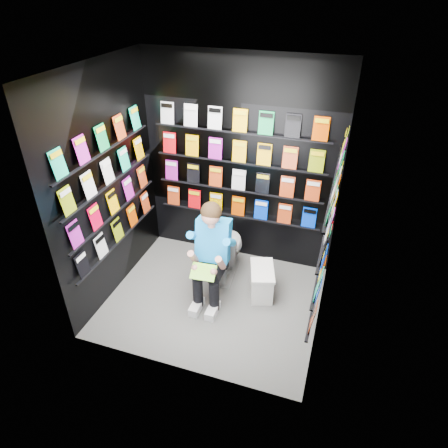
% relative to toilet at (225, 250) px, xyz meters
% --- Properties ---
extents(floor, '(2.40, 2.40, 0.00)m').
position_rel_toilet_xyz_m(floor, '(0.03, -0.52, -0.37)').
color(floor, '#585855').
rests_on(floor, ground).
extents(ceiling, '(2.40, 2.40, 0.00)m').
position_rel_toilet_xyz_m(ceiling, '(0.03, -0.52, 2.23)').
color(ceiling, white).
rests_on(ceiling, floor).
extents(wall_back, '(2.40, 0.04, 2.60)m').
position_rel_toilet_xyz_m(wall_back, '(0.03, 0.48, 0.93)').
color(wall_back, black).
rests_on(wall_back, floor).
extents(wall_front, '(2.40, 0.04, 2.60)m').
position_rel_toilet_xyz_m(wall_front, '(0.03, -1.52, 0.93)').
color(wall_front, black).
rests_on(wall_front, floor).
extents(wall_left, '(0.04, 2.00, 2.60)m').
position_rel_toilet_xyz_m(wall_left, '(-1.17, -0.52, 0.93)').
color(wall_left, black).
rests_on(wall_left, floor).
extents(wall_right, '(0.04, 2.00, 2.60)m').
position_rel_toilet_xyz_m(wall_right, '(1.23, -0.52, 0.93)').
color(wall_right, black).
rests_on(wall_right, floor).
extents(comics_back, '(2.10, 0.06, 1.37)m').
position_rel_toilet_xyz_m(comics_back, '(0.03, 0.45, 0.94)').
color(comics_back, red).
rests_on(comics_back, wall_back).
extents(comics_left, '(0.06, 1.70, 1.37)m').
position_rel_toilet_xyz_m(comics_left, '(-1.14, -0.52, 0.94)').
color(comics_left, red).
rests_on(comics_left, wall_left).
extents(comics_right, '(0.06, 1.70, 1.37)m').
position_rel_toilet_xyz_m(comics_right, '(1.20, -0.52, 0.94)').
color(comics_right, red).
rests_on(comics_right, wall_right).
extents(toilet, '(0.48, 0.78, 0.73)m').
position_rel_toilet_xyz_m(toilet, '(0.00, 0.00, 0.00)').
color(toilet, silver).
rests_on(toilet, floor).
extents(longbox, '(0.36, 0.49, 0.33)m').
position_rel_toilet_xyz_m(longbox, '(0.53, -0.22, -0.20)').
color(longbox, white).
rests_on(longbox, floor).
extents(longbox_lid, '(0.39, 0.52, 0.03)m').
position_rel_toilet_xyz_m(longbox_lid, '(0.53, -0.22, -0.02)').
color(longbox_lid, white).
rests_on(longbox_lid, longbox).
extents(reader, '(0.56, 0.78, 1.36)m').
position_rel_toilet_xyz_m(reader, '(0.00, -0.38, 0.39)').
color(reader, '#0478D2').
rests_on(reader, toilet).
extents(held_comic, '(0.28, 0.18, 0.11)m').
position_rel_toilet_xyz_m(held_comic, '(0.00, -0.73, 0.21)').
color(held_comic, green).
rests_on(held_comic, reader).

